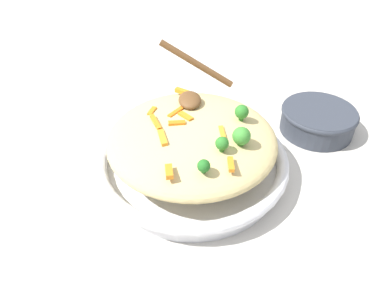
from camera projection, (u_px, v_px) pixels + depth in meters
ground_plane at (192, 172)px, 0.65m from camera, size 2.40×2.40×0.00m
serving_bowl at (192, 162)px, 0.63m from camera, size 0.33×0.33×0.05m
pasta_mound at (192, 139)px, 0.60m from camera, size 0.28×0.28×0.07m
carrot_piece_0 at (176, 112)px, 0.61m from camera, size 0.03×0.03×0.01m
carrot_piece_1 at (186, 116)px, 0.59m from camera, size 0.03×0.03×0.01m
carrot_piece_2 at (156, 122)px, 0.58m from camera, size 0.04×0.02×0.01m
carrot_piece_3 at (177, 125)px, 0.57m from camera, size 0.01×0.03×0.01m
carrot_piece_4 at (169, 172)px, 0.49m from camera, size 0.03×0.01×0.01m
carrot_piece_5 at (163, 138)px, 0.55m from camera, size 0.04×0.02×0.01m
carrot_piece_6 at (231, 164)px, 0.51m from camera, size 0.03×0.01×0.01m
carrot_piece_7 at (222, 132)px, 0.56m from camera, size 0.03×0.01×0.01m
carrot_piece_8 at (182, 92)px, 0.67m from camera, size 0.02×0.03×0.01m
carrot_piece_9 at (152, 111)px, 0.62m from camera, size 0.03×0.02×0.01m
broccoli_floret_0 at (241, 136)px, 0.54m from camera, size 0.03×0.03×0.03m
broccoli_floret_1 at (242, 112)px, 0.59m from camera, size 0.02×0.02×0.03m
broccoli_floret_2 at (222, 144)px, 0.52m from camera, size 0.02×0.02×0.02m
broccoli_floret_3 at (204, 166)px, 0.49m from camera, size 0.02×0.02×0.02m
serving_spoon at (193, 87)px, 0.64m from camera, size 0.11×0.14×0.09m
companion_bowl at (318, 119)px, 0.73m from camera, size 0.15×0.15×0.05m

